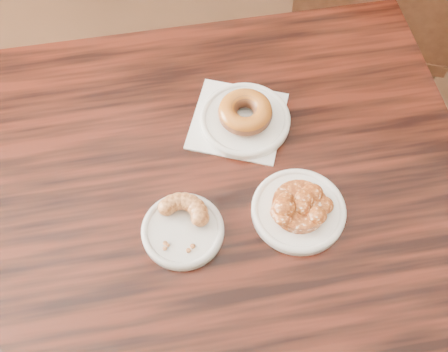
% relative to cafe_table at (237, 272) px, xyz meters
% --- Properties ---
extents(floor, '(5.00, 5.00, 0.00)m').
position_rel_cafe_table_xyz_m(floor, '(0.30, 0.09, -0.38)').
color(floor, black).
rests_on(floor, ground).
extents(cafe_table, '(1.11, 1.11, 0.75)m').
position_rel_cafe_table_xyz_m(cafe_table, '(0.00, 0.00, 0.00)').
color(cafe_table, black).
rests_on(cafe_table, floor).
extents(chair_far, '(0.51, 0.51, 0.90)m').
position_rel_cafe_table_xyz_m(chair_far, '(0.27, 0.87, 0.08)').
color(chair_far, black).
rests_on(chair_far, floor).
extents(napkin, '(0.18, 0.18, 0.00)m').
position_rel_cafe_table_xyz_m(napkin, '(-0.03, 0.16, 0.38)').
color(napkin, white).
rests_on(napkin, cafe_table).
extents(plate_donut, '(0.17, 0.17, 0.01)m').
position_rel_cafe_table_xyz_m(plate_donut, '(-0.02, 0.16, 0.39)').
color(plate_donut, white).
rests_on(plate_donut, napkin).
extents(plate_cruller, '(0.14, 0.14, 0.01)m').
position_rel_cafe_table_xyz_m(plate_cruller, '(-0.09, -0.08, 0.38)').
color(plate_cruller, silver).
rests_on(plate_cruller, cafe_table).
extents(plate_fritter, '(0.17, 0.17, 0.01)m').
position_rel_cafe_table_xyz_m(plate_fritter, '(0.10, -0.01, 0.38)').
color(plate_fritter, white).
rests_on(plate_fritter, cafe_table).
extents(glazed_donut, '(0.10, 0.10, 0.04)m').
position_rel_cafe_table_xyz_m(glazed_donut, '(-0.02, 0.16, 0.41)').
color(glazed_donut, '#903F14').
rests_on(glazed_donut, plate_donut).
extents(apple_fritter, '(0.13, 0.13, 0.03)m').
position_rel_cafe_table_xyz_m(apple_fritter, '(0.10, -0.01, 0.40)').
color(apple_fritter, '#4D1C08').
rests_on(apple_fritter, plate_fritter).
extents(cruller_fragment, '(0.11, 0.11, 0.03)m').
position_rel_cafe_table_xyz_m(cruller_fragment, '(-0.09, -0.08, 0.40)').
color(cruller_fragment, '#5D2D12').
rests_on(cruller_fragment, plate_cruller).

